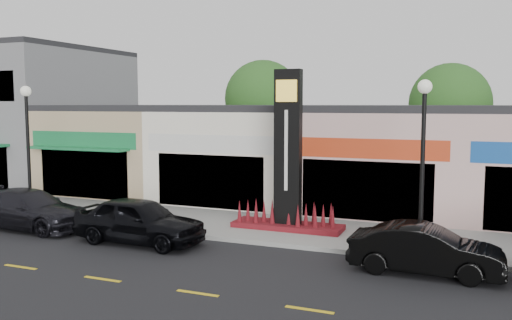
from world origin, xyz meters
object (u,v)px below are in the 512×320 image
object	(u,v)px
car_black_conv	(425,250)
car_dark_sedan	(28,209)
pylon_sign	(288,173)
car_black_sedan	(139,220)
lamp_east_near	(423,149)
lamp_west_near	(28,137)

from	to	relation	value
car_black_conv	car_dark_sedan	bearing A→B (deg)	90.99
pylon_sign	car_black_sedan	bearing A→B (deg)	-141.12
car_dark_sedan	car_black_conv	distance (m)	14.92
lamp_east_near	car_dark_sedan	size ratio (longest dim) A/B	1.04
lamp_east_near	car_black_conv	bearing A→B (deg)	-79.58
car_black_sedan	lamp_east_near	bearing A→B (deg)	-77.22
pylon_sign	car_black_sedan	size ratio (longest dim) A/B	1.26
lamp_west_near	car_dark_sedan	xyz separation A→B (m)	(1.38, -1.51, -2.71)
lamp_west_near	car_black_sedan	size ratio (longest dim) A/B	1.15
lamp_west_near	car_black_sedan	xyz separation A→B (m)	(6.69, -1.78, -2.66)
car_black_sedan	car_black_conv	xyz separation A→B (m)	(9.60, 0.17, -0.10)
lamp_west_near	car_black_sedan	world-z (taller)	lamp_west_near
lamp_west_near	car_black_sedan	distance (m)	7.42
car_dark_sedan	car_black_conv	world-z (taller)	car_dark_sedan
lamp_east_near	car_black_conv	xyz separation A→B (m)	(0.30, -1.61, -2.77)
lamp_east_near	lamp_west_near	bearing A→B (deg)	180.00
pylon_sign	car_black_sedan	world-z (taller)	pylon_sign
pylon_sign	car_dark_sedan	xyz separation A→B (m)	(-9.62, -3.21, -1.51)
lamp_west_near	car_black_conv	size ratio (longest dim) A/B	1.27
lamp_east_near	car_black_conv	distance (m)	3.21
pylon_sign	lamp_east_near	bearing A→B (deg)	-18.75
car_dark_sedan	car_black_conv	xyz separation A→B (m)	(14.92, -0.09, -0.06)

